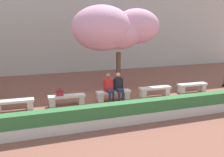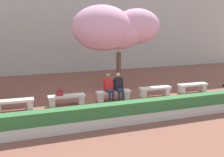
{
  "view_description": "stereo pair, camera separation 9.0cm",
  "coord_description": "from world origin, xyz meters",
  "px_view_note": "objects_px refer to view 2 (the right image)",
  "views": [
    {
      "loc": [
        -4.04,
        -11.15,
        3.63
      ],
      "look_at": [
        0.0,
        0.2,
        1.0
      ],
      "focal_mm": 42.0,
      "sensor_mm": 36.0,
      "label": 1
    },
    {
      "loc": [
        -3.96,
        -11.18,
        3.63
      ],
      "look_at": [
        0.0,
        0.2,
        1.0
      ],
      "focal_mm": 42.0,
      "sensor_mm": 36.0,
      "label": 2
    }
  ],
  "objects_px": {
    "person_seated_left": "(109,86)",
    "handbag": "(60,93)",
    "stone_bench_center": "(113,94)",
    "person_seated_right": "(119,86)",
    "stone_bench_near_east": "(155,90)",
    "stone_bench_near_west": "(67,98)",
    "stone_bench_west_end": "(14,103)",
    "cherry_tree_main": "(114,29)",
    "stone_bench_east_end": "(192,86)"
  },
  "relations": [
    {
      "from": "person_seated_left",
      "to": "handbag",
      "type": "distance_m",
      "value": 2.25
    },
    {
      "from": "stone_bench_center",
      "to": "person_seated_left",
      "type": "xyz_separation_m",
      "value": [
        -0.24,
        -0.05,
        0.4
      ]
    },
    {
      "from": "person_seated_right",
      "to": "stone_bench_near_east",
      "type": "bearing_deg",
      "value": 1.57
    },
    {
      "from": "person_seated_left",
      "to": "stone_bench_near_west",
      "type": "bearing_deg",
      "value": 178.44
    },
    {
      "from": "person_seated_left",
      "to": "person_seated_right",
      "type": "height_order",
      "value": "same"
    },
    {
      "from": "stone_bench_west_end",
      "to": "stone_bench_near_west",
      "type": "xyz_separation_m",
      "value": [
        2.2,
        -0.0,
        0.0
      ]
    },
    {
      "from": "stone_bench_west_end",
      "to": "cherry_tree_main",
      "type": "distance_m",
      "value": 6.18
    },
    {
      "from": "stone_bench_near_west",
      "to": "handbag",
      "type": "height_order",
      "value": "handbag"
    },
    {
      "from": "stone_bench_near_east",
      "to": "handbag",
      "type": "height_order",
      "value": "handbag"
    },
    {
      "from": "stone_bench_near_west",
      "to": "person_seated_left",
      "type": "bearing_deg",
      "value": -1.56
    },
    {
      "from": "stone_bench_west_end",
      "to": "stone_bench_center",
      "type": "height_order",
      "value": "same"
    },
    {
      "from": "stone_bench_west_end",
      "to": "stone_bench_east_end",
      "type": "xyz_separation_m",
      "value": [
        8.79,
        -0.0,
        0.0
      ]
    },
    {
      "from": "cherry_tree_main",
      "to": "handbag",
      "type": "bearing_deg",
      "value": -150.12
    },
    {
      "from": "stone_bench_near_east",
      "to": "cherry_tree_main",
      "type": "xyz_separation_m",
      "value": [
        -1.5,
        1.83,
        2.97
      ]
    },
    {
      "from": "handbag",
      "to": "cherry_tree_main",
      "type": "xyz_separation_m",
      "value": [
        3.2,
        1.84,
        2.68
      ]
    },
    {
      "from": "handbag",
      "to": "cherry_tree_main",
      "type": "relative_size",
      "value": 0.07
    },
    {
      "from": "stone_bench_east_end",
      "to": "stone_bench_near_west",
      "type": "bearing_deg",
      "value": 180.0
    },
    {
      "from": "stone_bench_near_east",
      "to": "person_seated_left",
      "type": "distance_m",
      "value": 2.47
    },
    {
      "from": "stone_bench_west_end",
      "to": "person_seated_left",
      "type": "bearing_deg",
      "value": -0.74
    },
    {
      "from": "stone_bench_west_end",
      "to": "stone_bench_near_west",
      "type": "relative_size",
      "value": 1.0
    },
    {
      "from": "person_seated_right",
      "to": "handbag",
      "type": "xyz_separation_m",
      "value": [
        -2.74,
        0.05,
        -0.12
      ]
    },
    {
      "from": "stone_bench_east_end",
      "to": "person_seated_left",
      "type": "height_order",
      "value": "person_seated_left"
    },
    {
      "from": "stone_bench_near_east",
      "to": "cherry_tree_main",
      "type": "bearing_deg",
      "value": 129.25
    },
    {
      "from": "stone_bench_center",
      "to": "handbag",
      "type": "xyz_separation_m",
      "value": [
        -2.49,
        -0.01,
        0.28
      ]
    },
    {
      "from": "person_seated_right",
      "to": "handbag",
      "type": "relative_size",
      "value": 3.81
    },
    {
      "from": "stone_bench_west_end",
      "to": "person_seated_right",
      "type": "xyz_separation_m",
      "value": [
        4.64,
        -0.05,
        0.4
      ]
    },
    {
      "from": "stone_bench_center",
      "to": "stone_bench_near_east",
      "type": "height_order",
      "value": "same"
    },
    {
      "from": "stone_bench_near_west",
      "to": "stone_bench_near_east",
      "type": "xyz_separation_m",
      "value": [
        4.4,
        0.0,
        0.0
      ]
    },
    {
      "from": "stone_bench_east_end",
      "to": "stone_bench_west_end",
      "type": "bearing_deg",
      "value": 180.0
    },
    {
      "from": "stone_bench_near_west",
      "to": "handbag",
      "type": "xyz_separation_m",
      "value": [
        -0.29,
        -0.01,
        0.28
      ]
    },
    {
      "from": "stone_bench_east_end",
      "to": "person_seated_left",
      "type": "xyz_separation_m",
      "value": [
        -4.64,
        -0.05,
        0.4
      ]
    },
    {
      "from": "person_seated_left",
      "to": "handbag",
      "type": "relative_size",
      "value": 3.81
    },
    {
      "from": "stone_bench_near_west",
      "to": "stone_bench_near_east",
      "type": "distance_m",
      "value": 4.4
    },
    {
      "from": "stone_bench_near_east",
      "to": "cherry_tree_main",
      "type": "relative_size",
      "value": 0.35
    },
    {
      "from": "stone_bench_center",
      "to": "stone_bench_near_west",
      "type": "bearing_deg",
      "value": 180.0
    },
    {
      "from": "stone_bench_near_east",
      "to": "stone_bench_east_end",
      "type": "height_order",
      "value": "same"
    },
    {
      "from": "stone_bench_near_east",
      "to": "person_seated_right",
      "type": "height_order",
      "value": "person_seated_right"
    },
    {
      "from": "stone_bench_near_east",
      "to": "stone_bench_east_end",
      "type": "xyz_separation_m",
      "value": [
        2.2,
        -0.0,
        0.0
      ]
    },
    {
      "from": "stone_bench_center",
      "to": "person_seated_right",
      "type": "bearing_deg",
      "value": -12.17
    },
    {
      "from": "stone_bench_center",
      "to": "person_seated_left",
      "type": "distance_m",
      "value": 0.47
    },
    {
      "from": "stone_bench_center",
      "to": "stone_bench_east_end",
      "type": "distance_m",
      "value": 4.4
    },
    {
      "from": "person_seated_left",
      "to": "cherry_tree_main",
      "type": "bearing_deg",
      "value": 63.36
    },
    {
      "from": "person_seated_left",
      "to": "handbag",
      "type": "height_order",
      "value": "person_seated_left"
    },
    {
      "from": "stone_bench_near_west",
      "to": "stone_bench_center",
      "type": "bearing_deg",
      "value": 0.0
    },
    {
      "from": "stone_bench_center",
      "to": "cherry_tree_main",
      "type": "bearing_deg",
      "value": 68.99
    },
    {
      "from": "person_seated_left",
      "to": "person_seated_right",
      "type": "distance_m",
      "value": 0.49
    },
    {
      "from": "person_seated_right",
      "to": "handbag",
      "type": "bearing_deg",
      "value": 179.0
    },
    {
      "from": "stone_bench_west_end",
      "to": "stone_bench_east_end",
      "type": "bearing_deg",
      "value": -0.0
    },
    {
      "from": "stone_bench_center",
      "to": "person_seated_left",
      "type": "bearing_deg",
      "value": -167.58
    },
    {
      "from": "stone_bench_west_end",
      "to": "stone_bench_near_east",
      "type": "xyz_separation_m",
      "value": [
        6.59,
        -0.0,
        0.0
      ]
    }
  ]
}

